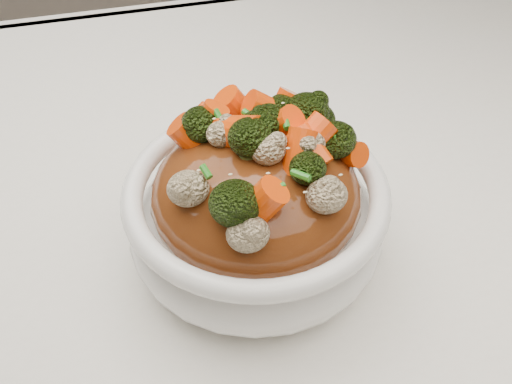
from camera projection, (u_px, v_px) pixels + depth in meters
name	position (u px, v px, depth m)	size (l,w,h in m)	color
tablecloth	(266.00, 240.00, 0.51)	(1.20, 0.80, 0.04)	white
bowl	(256.00, 219.00, 0.45)	(0.19, 0.19, 0.07)	white
sauce_base	(256.00, 195.00, 0.43)	(0.15, 0.15, 0.08)	#5D2A0F
carrots	(256.00, 135.00, 0.39)	(0.15, 0.15, 0.04)	#F34707
broccoli	(256.00, 136.00, 0.39)	(0.15, 0.15, 0.04)	black
cauliflower	(256.00, 138.00, 0.39)	(0.15, 0.15, 0.03)	#C7B188
scallions	(256.00, 134.00, 0.39)	(0.11, 0.11, 0.02)	#23721A
sesame_seeds	(256.00, 134.00, 0.39)	(0.14, 0.14, 0.01)	beige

